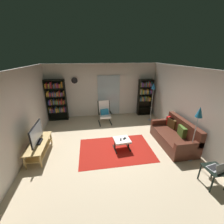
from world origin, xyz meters
TOP-DOWN VIEW (x-y plane):
  - ground_plane at (0.00, 0.00)m, footprint 7.02×7.02m
  - wall_back at (0.00, 2.90)m, footprint 5.60×0.06m
  - wall_left at (-2.70, 0.00)m, footprint 0.06×6.00m
  - wall_right at (2.70, 0.00)m, footprint 0.06×6.00m
  - glass_door_panel at (0.30, 2.83)m, footprint 1.10×0.01m
  - area_rug at (0.11, -0.22)m, footprint 2.39×1.62m
  - tv_stand at (-2.31, -0.06)m, footprint 0.51×1.35m
  - television at (-2.30, -0.08)m, footprint 0.20×0.97m
  - bookshelf_near_tv at (-2.19, 2.64)m, footprint 0.87×0.30m
  - bookshelf_near_sofa at (2.15, 2.66)m, footprint 0.72×0.30m
  - leather_sofa at (2.20, -0.19)m, footprint 0.89×1.77m
  - lounge_armchair at (-0.03, 1.96)m, footprint 0.59×0.67m
  - ottoman at (0.32, -0.19)m, footprint 0.56×0.52m
  - tv_remote at (0.27, -0.22)m, footprint 0.08×0.15m
  - cell_phone at (0.41, -0.18)m, footprint 0.14×0.15m
  - floor_lamp_by_sofa at (2.22, -1.02)m, footprint 0.22×0.22m
  - floor_lamp_by_shelf at (2.19, 1.85)m, footprint 0.22×0.22m
  - side_table at (2.15, -1.95)m, footprint 0.45×0.45m
  - laptop at (2.17, -1.99)m, footprint 0.37×0.34m
  - wall_clock at (-1.31, 2.82)m, footprint 0.29×0.03m

SIDE VIEW (x-z plane):
  - ground_plane at x=0.00m, z-range 0.00..0.00m
  - area_rug at x=0.11m, z-range 0.00..0.01m
  - tv_stand at x=-2.31m, z-range 0.07..0.52m
  - ottoman at x=0.32m, z-range 0.12..0.50m
  - leather_sofa at x=2.20m, z-range -0.13..0.77m
  - side_table at x=2.15m, z-range 0.14..0.62m
  - cell_phone at x=0.41m, z-range 0.38..0.39m
  - tv_remote at x=0.27m, z-range 0.38..0.39m
  - lounge_armchair at x=-0.03m, z-range 0.02..1.05m
  - laptop at x=2.17m, z-range 0.44..0.64m
  - television at x=-2.30m, z-range 0.43..1.03m
  - bookshelf_near_tv at x=-2.19m, z-range 0.07..2.01m
  - glass_door_panel at x=0.30m, z-range 0.05..2.05m
  - bookshelf_near_sofa at x=2.15m, z-range 0.15..1.99m
  - wall_back at x=0.00m, z-range 0.00..2.60m
  - wall_left at x=-2.70m, z-range 0.00..2.60m
  - wall_right at x=2.70m, z-range 0.00..2.60m
  - floor_lamp_by_sofa at x=2.22m, z-range 0.52..2.21m
  - floor_lamp_by_shelf at x=2.19m, z-range 0.55..2.35m
  - wall_clock at x=-1.31m, z-range 1.71..2.00m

